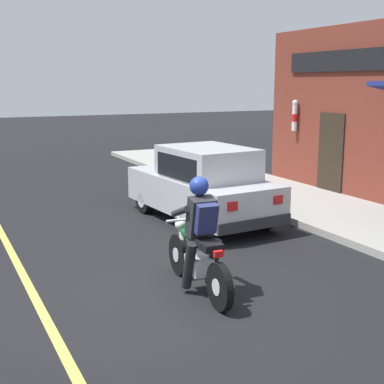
# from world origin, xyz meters

# --- Properties ---
(ground_plane) EXTENTS (80.00, 80.00, 0.00)m
(ground_plane) POSITION_xyz_m (0.00, 0.00, 0.00)
(ground_plane) COLOR black
(sidewalk_curb) EXTENTS (2.60, 22.00, 0.14)m
(sidewalk_curb) POSITION_xyz_m (4.87, 3.00, 0.07)
(sidewalk_curb) COLOR #9E9B93
(sidewalk_curb) RESTS_ON ground
(lane_stripe) EXTENTS (0.12, 19.80, 0.01)m
(lane_stripe) POSITION_xyz_m (-1.80, 3.00, 0.00)
(lane_stripe) COLOR #D1C64C
(lane_stripe) RESTS_ON ground
(motorcycle_with_rider) EXTENTS (0.58, 2.02, 1.62)m
(motorcycle_with_rider) POSITION_xyz_m (0.29, -0.14, 0.68)
(motorcycle_with_rider) COLOR black
(motorcycle_with_rider) RESTS_ON ground
(car_hatchback) EXTENTS (1.92, 3.89, 1.57)m
(car_hatchback) POSITION_xyz_m (2.09, 3.21, 0.77)
(car_hatchback) COLOR black
(car_hatchback) RESTS_ON ground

